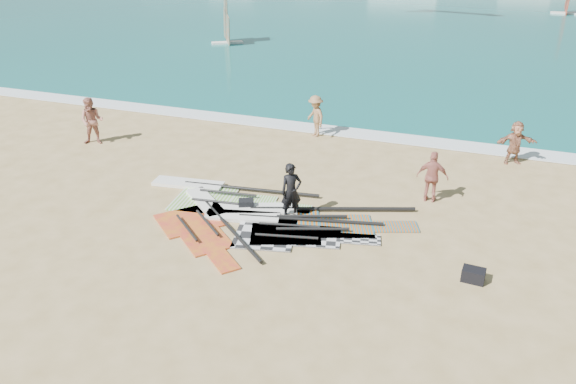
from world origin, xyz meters
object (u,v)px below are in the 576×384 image
(rig_grey, at_px, (275,226))
(beachgoer_mid, at_px, (315,116))
(beachgoer_right, at_px, (515,143))
(rig_red, at_px, (204,219))
(person_wetsuit, at_px, (291,192))
(rig_orange, at_px, (295,218))
(gear_bag_far, at_px, (473,275))
(gear_bag_near, at_px, (246,204))
(beachgoer_left, at_px, (92,121))
(rig_green, at_px, (215,193))
(beachgoer_back, at_px, (432,177))

(rig_grey, bearing_deg, beachgoer_mid, 86.47)
(beachgoer_right, bearing_deg, rig_red, -160.07)
(person_wetsuit, bearing_deg, beachgoer_mid, 64.11)
(rig_orange, bearing_deg, gear_bag_far, -35.85)
(rig_red, bearing_deg, beachgoer_right, 84.31)
(rig_orange, xyz_separation_m, gear_bag_near, (-1.66, 0.15, 0.10))
(beachgoer_mid, xyz_separation_m, beachgoer_right, (7.74, -0.31, -0.06))
(gear_bag_near, xyz_separation_m, beachgoer_right, (7.71, 6.80, 0.65))
(rig_red, height_order, beachgoer_mid, beachgoer_mid)
(beachgoer_left, distance_m, beachgoer_mid, 8.96)
(rig_orange, bearing_deg, gear_bag_near, 155.08)
(rig_green, distance_m, rig_orange, 3.10)
(rig_orange, xyz_separation_m, gear_bag_far, (5.19, -1.49, 0.11))
(rig_orange, bearing_deg, beachgoer_mid, 83.33)
(rig_orange, distance_m, gear_bag_near, 1.67)
(beachgoer_mid, bearing_deg, rig_grey, -36.38)
(gear_bag_near, distance_m, person_wetsuit, 1.68)
(gear_bag_near, relative_size, person_wetsuit, 0.27)
(beachgoer_back, bearing_deg, rig_grey, 39.60)
(beachgoer_mid, bearing_deg, rig_green, -57.20)
(rig_red, bearing_deg, beachgoer_back, 72.50)
(rig_orange, relative_size, gear_bag_far, 11.54)
(beachgoer_mid, height_order, beachgoer_back, beachgoer_mid)
(rig_orange, height_order, beachgoer_mid, beachgoer_mid)
(rig_green, xyz_separation_m, gear_bag_near, (1.36, -0.57, 0.10))
(person_wetsuit, bearing_deg, gear_bag_near, 138.78)
(rig_grey, xyz_separation_m, rig_green, (-2.63, 1.40, 0.00))
(person_wetsuit, relative_size, beachgoer_left, 0.92)
(rig_orange, distance_m, person_wetsuit, 0.84)
(rig_red, relative_size, beachgoer_right, 2.69)
(rig_green, distance_m, beachgoer_back, 6.96)
(rig_orange, xyz_separation_m, rig_red, (-2.51, -1.01, -0.00))
(rig_green, distance_m, gear_bag_far, 8.51)
(rig_green, distance_m, gear_bag_near, 1.48)
(rig_orange, height_order, gear_bag_far, gear_bag_far)
(person_wetsuit, bearing_deg, rig_orange, -61.09)
(rig_orange, bearing_deg, rig_grey, -139.26)
(rig_green, distance_m, beachgoer_right, 11.03)
(rig_grey, xyz_separation_m, beachgoer_left, (-9.36, 4.02, 0.89))
(gear_bag_near, xyz_separation_m, person_wetsuit, (1.51, -0.08, 0.72))
(rig_red, bearing_deg, beachgoer_left, -169.54)
(rig_red, xyz_separation_m, gear_bag_near, (0.85, 1.15, 0.10))
(rig_grey, xyz_separation_m, rig_red, (-2.13, -0.32, -0.00))
(rig_grey, height_order, beachgoer_left, beachgoer_left)
(rig_grey, relative_size, beachgoer_mid, 3.12)
(gear_bag_far, bearing_deg, rig_green, 164.95)
(rig_green, relative_size, rig_orange, 0.90)
(person_wetsuit, xyz_separation_m, beachgoer_back, (3.76, 2.62, -0.04))
(rig_red, xyz_separation_m, beachgoer_left, (-7.23, 4.34, 0.89))
(rig_red, height_order, gear_bag_far, gear_bag_far)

